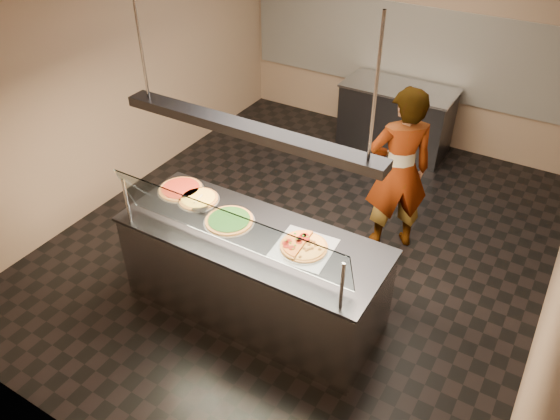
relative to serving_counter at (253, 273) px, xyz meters
The scene contains 19 objects.
ground 1.26m from the serving_counter, 93.95° to the left, with size 5.00×6.00×0.02m, color black.
wall_back 4.30m from the serving_counter, 91.10° to the left, with size 5.00×0.02×3.00m, color #8E725C.
wall_front 2.12m from the serving_counter, 92.49° to the right, with size 5.00×0.02×3.00m, color #8E725C.
wall_left 3.02m from the serving_counter, 155.81° to the left, with size 0.02×6.00×3.00m, color #8E725C.
tile_band 4.23m from the serving_counter, 91.11° to the left, with size 4.90×0.02×1.20m, color silver.
serving_counter is the anchor object (origin of this frame).
sneeze_guard 0.83m from the serving_counter, 90.00° to the right, with size 2.21×0.18×0.54m.
perforated_tray 0.68m from the serving_counter, ahead, with size 0.52×0.52×0.01m.
half_pizza_pepperoni 0.64m from the serving_counter, ahead, with size 0.23×0.41×0.05m.
half_pizza_sausage 0.77m from the serving_counter, ahead, with size 0.23×0.41×0.04m.
pizza_spinach 0.55m from the serving_counter, behind, with size 0.46×0.46×0.03m.
pizza_cheese 0.88m from the serving_counter, 166.29° to the left, with size 0.40×0.40×0.03m.
pizza_tomato 1.11m from the serving_counter, 167.20° to the left, with size 0.45×0.45×0.03m.
pizza_spatula 0.83m from the serving_counter, behind, with size 0.20×0.23×0.02m.
prep_table 3.71m from the serving_counter, 90.57° to the left, with size 1.52×0.74×0.93m.
worker 1.86m from the serving_counter, 65.91° to the left, with size 0.68×0.45×1.86m, color #3E3945.
heat_lamp_housing 1.48m from the serving_counter, 90.00° to the left, with size 2.30×0.18×0.08m, color #2E2E33.
lamp_rod_left 2.26m from the serving_counter, behind, with size 0.02×0.02×1.01m, color #B7B7BC.
lamp_rod_right 2.26m from the serving_counter, ahead, with size 0.02×0.02×1.01m, color #B7B7BC.
Camera 1 is at (2.23, -4.26, 3.91)m, focal length 35.00 mm.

